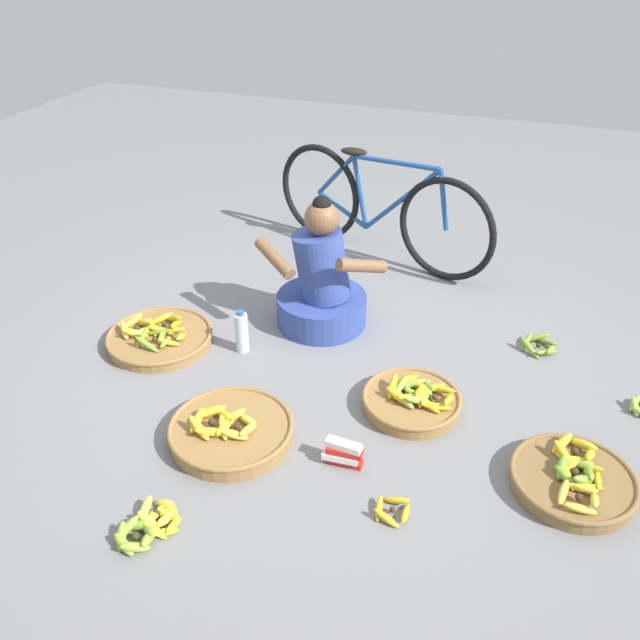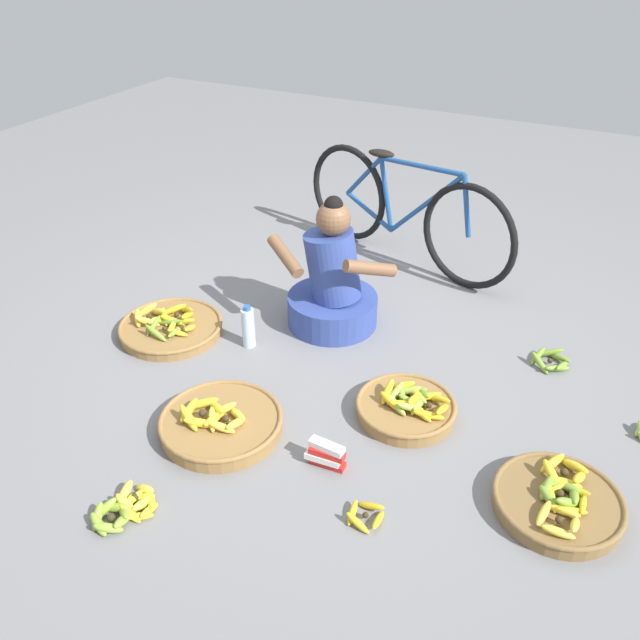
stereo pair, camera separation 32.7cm
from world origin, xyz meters
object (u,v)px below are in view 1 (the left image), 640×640
at_px(banana_basket_near_bicycle, 573,479).
at_px(loose_bananas_back_right, 149,526).
at_px(water_bottle, 242,332).
at_px(loose_bananas_back_left, 539,345).
at_px(banana_basket_mid_left, 159,337).
at_px(packet_carton_stack, 343,454).
at_px(bicycle_leaning, 379,208).
at_px(banana_basket_front_left, 412,400).
at_px(loose_bananas_mid_right, 392,510).
at_px(banana_basket_front_center, 231,430).
at_px(vendor_woman_front, 322,285).

distance_m(banana_basket_near_bicycle, loose_bananas_back_right, 1.75).
bearing_deg(loose_bananas_back_right, water_bottle, 98.55).
bearing_deg(loose_bananas_back_left, banana_basket_mid_left, -161.78).
relative_size(water_bottle, packet_carton_stack, 1.42).
height_order(bicycle_leaning, water_bottle, bicycle_leaning).
bearing_deg(banana_basket_front_left, loose_bananas_mid_right, -83.62).
relative_size(banana_basket_front_left, loose_bananas_mid_right, 3.23).
relative_size(loose_bananas_back_right, water_bottle, 1.18).
bearing_deg(banana_basket_front_center, water_bottle, 111.04).
bearing_deg(banana_basket_near_bicycle, water_bottle, 165.67).
bearing_deg(banana_basket_front_center, banana_basket_mid_left, 141.87).
relative_size(vendor_woman_front, bicycle_leaning, 0.48).
bearing_deg(banana_basket_front_left, packet_carton_stack, -112.51).
height_order(banana_basket_front_left, packet_carton_stack, banana_basket_front_left).
bearing_deg(vendor_woman_front, banana_basket_front_left, -40.58).
height_order(bicycle_leaning, banana_basket_front_center, bicycle_leaning).
distance_m(banana_basket_front_left, packet_carton_stack, 0.52).
xyz_separation_m(banana_basket_front_left, banana_basket_mid_left, (-1.46, 0.07, -0.01)).
relative_size(banana_basket_front_left, banana_basket_near_bicycle, 0.92).
bearing_deg(packet_carton_stack, banana_basket_front_left, 67.49).
xyz_separation_m(banana_basket_front_center, packet_carton_stack, (0.54, 0.02, 0.01)).
bearing_deg(vendor_woman_front, banana_basket_near_bicycle, -30.98).
height_order(vendor_woman_front, loose_bananas_back_left, vendor_woman_front).
xyz_separation_m(loose_bananas_mid_right, loose_bananas_back_left, (0.47, 1.41, 0.00)).
xyz_separation_m(vendor_woman_front, water_bottle, (-0.31, -0.41, -0.13)).
distance_m(banana_basket_near_bicycle, banana_basket_mid_left, 2.24).
relative_size(banana_basket_front_center, banana_basket_mid_left, 0.98).
relative_size(vendor_woman_front, loose_bananas_back_right, 2.62).
distance_m(banana_basket_front_center, loose_bananas_back_left, 1.77).
xyz_separation_m(banana_basket_front_left, packet_carton_stack, (-0.20, -0.48, 0.01)).
height_order(loose_bananas_back_left, packet_carton_stack, packet_carton_stack).
bearing_deg(packet_carton_stack, vendor_woman_front, 114.44).
bearing_deg(banana_basket_front_left, vendor_woman_front, 139.42).
xyz_separation_m(vendor_woman_front, loose_bananas_back_left, (1.22, 0.15, -0.22)).
height_order(banana_basket_front_center, water_bottle, water_bottle).
bearing_deg(banana_basket_mid_left, loose_bananas_back_right, -60.44).
bearing_deg(packet_carton_stack, banana_basket_mid_left, 156.49).
xyz_separation_m(banana_basket_front_left, loose_bananas_back_left, (0.54, 0.73, -0.02)).
xyz_separation_m(vendor_woman_front, banana_basket_front_left, (0.68, -0.58, -0.20)).
relative_size(banana_basket_mid_left, loose_bananas_back_left, 2.59).
relative_size(loose_bananas_mid_right, water_bottle, 0.59).
bearing_deg(banana_basket_near_bicycle, packet_carton_stack, -168.29).
bearing_deg(water_bottle, banana_basket_front_left, -9.54).
relative_size(banana_basket_front_left, water_bottle, 1.91).
height_order(banana_basket_near_bicycle, packet_carton_stack, banana_basket_near_bicycle).
bearing_deg(bicycle_leaning, vendor_woman_front, -94.07).
height_order(vendor_woman_front, banana_basket_near_bicycle, vendor_woman_front).
height_order(banana_basket_mid_left, loose_bananas_mid_right, banana_basket_mid_left).
distance_m(bicycle_leaning, loose_bananas_back_left, 1.44).
bearing_deg(banana_basket_near_bicycle, banana_basket_mid_left, 170.98).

